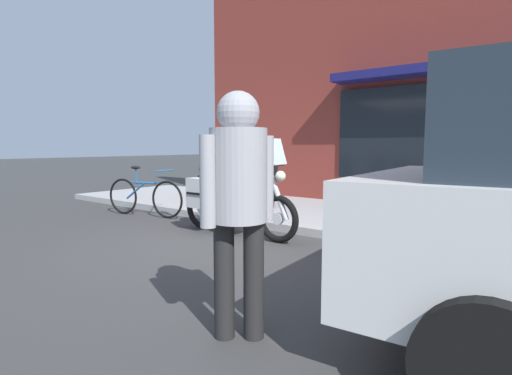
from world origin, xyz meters
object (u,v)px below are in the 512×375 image
(touring_motorcycle, at_px, (229,194))
(sandwich_board_sign, at_px, (261,185))
(parked_bicycle, at_px, (144,196))
(pedestrian_walking, at_px, (238,187))

(touring_motorcycle, relative_size, sandwich_board_sign, 2.47)
(parked_bicycle, distance_m, sandwich_board_sign, 2.21)
(sandwich_board_sign, bearing_deg, touring_motorcycle, -67.00)
(parked_bicycle, bearing_deg, pedestrian_walking, -29.44)
(touring_motorcycle, height_order, sandwich_board_sign, touring_motorcycle)
(touring_motorcycle, distance_m, pedestrian_walking, 3.23)
(touring_motorcycle, height_order, parked_bicycle, touring_motorcycle)
(touring_motorcycle, height_order, pedestrian_walking, pedestrian_walking)
(pedestrian_walking, distance_m, sandwich_board_sign, 5.07)
(touring_motorcycle, bearing_deg, sandwich_board_sign, 113.00)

